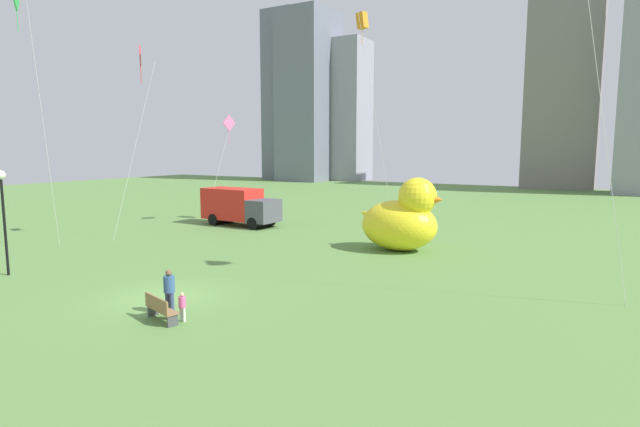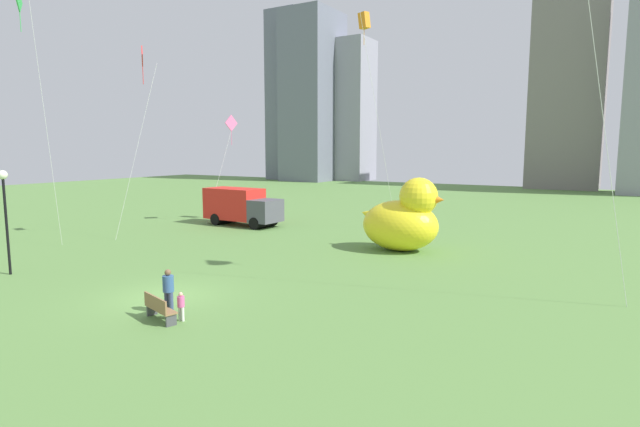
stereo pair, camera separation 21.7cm
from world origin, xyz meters
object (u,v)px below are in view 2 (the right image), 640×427
at_px(park_bench, 159,308).
at_px(person_adult, 168,289).
at_px(kite_green, 22,15).
at_px(kite_orange, 364,22).
at_px(person_child, 181,305).
at_px(lamppost, 5,199).
at_px(kite_red, 142,65).
at_px(box_truck, 241,207).
at_px(giant_inflatable_duck, 403,220).
at_px(kite_pink, 231,127).

bearing_deg(park_bench, person_adult, 114.58).
relative_size(kite_green, kite_orange, 0.95).
xyz_separation_m(person_child, lamppost, (-11.83, 0.52, 3.03)).
bearing_deg(kite_red, box_truck, 83.35).
distance_m(giant_inflatable_duck, kite_orange, 15.74).
bearing_deg(park_bench, kite_pink, 124.30).
bearing_deg(kite_green, kite_pink, 76.94).
relative_size(park_bench, person_child, 1.69).
bearing_deg(person_adult, lamppost, 179.24).
height_order(person_child, lamppost, lamppost).
relative_size(lamppost, kite_green, 0.33).
bearing_deg(giant_inflatable_duck, person_child, -97.72).
xyz_separation_m(person_child, giant_inflatable_duck, (2.08, 15.33, 1.27)).
bearing_deg(kite_pink, kite_green, -103.06).
distance_m(lamppost, kite_green, 11.87).
bearing_deg(kite_red, kite_orange, 51.10).
bearing_deg(kite_red, person_adult, -38.13).
bearing_deg(kite_pink, kite_orange, 17.87).
xyz_separation_m(park_bench, kite_pink, (-13.02, 19.09, 7.13)).
distance_m(park_bench, kite_green, 21.41).
height_order(person_adult, person_child, person_adult).
bearing_deg(park_bench, kite_green, 162.12).
bearing_deg(kite_green, giant_inflatable_duck, 28.97).
xyz_separation_m(person_adult, person_child, (1.01, -0.38, -0.33)).
height_order(box_truck, kite_red, kite_red).
distance_m(person_child, lamppost, 12.22).
relative_size(person_child, kite_green, 0.07).
xyz_separation_m(giant_inflatable_duck, kite_red, (-15.39, -5.30, 9.22)).
xyz_separation_m(person_child, kite_green, (-16.89, 4.83, 12.86)).
height_order(person_adult, box_truck, box_truck).
xyz_separation_m(person_child, kite_pink, (-13.67, 18.68, 7.04)).
relative_size(person_child, kite_red, 0.08).
xyz_separation_m(person_adult, kite_red, (-12.29, 9.65, 10.16)).
height_order(box_truck, kite_pink, kite_pink).
relative_size(person_child, box_truck, 0.16).
bearing_deg(kite_orange, person_child, -80.30).
xyz_separation_m(park_bench, kite_green, (-16.23, 5.23, 12.95)).
bearing_deg(kite_pink, person_adult, -55.33).
relative_size(giant_inflatable_duck, box_truck, 0.81).
bearing_deg(kite_orange, park_bench, -82.12).
distance_m(park_bench, box_truck, 21.97).
bearing_deg(park_bench, kite_red, 140.49).
distance_m(kite_red, kite_orange, 15.71).
bearing_deg(kite_green, kite_orange, 52.37).
distance_m(person_child, kite_orange, 26.43).
xyz_separation_m(park_bench, person_child, (0.66, 0.40, 0.09)).
bearing_deg(kite_pink, park_bench, -55.70).
relative_size(kite_green, kite_pink, 1.74).
bearing_deg(giant_inflatable_duck, kite_red, -160.99).
relative_size(person_adult, lamppost, 0.33).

